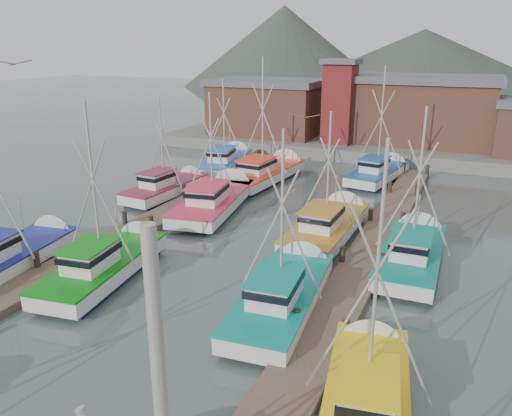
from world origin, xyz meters
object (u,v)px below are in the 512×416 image
at_px(lookout_tower, 339,101).
at_px(boat_12, 267,172).
at_px(boat_8, 216,200).
at_px(boat_4, 110,263).

xyz_separation_m(lookout_tower, boat_12, (-2.52, -13.24, -4.86)).
bearing_deg(boat_8, boat_4, -98.62).
bearing_deg(boat_4, boat_8, 83.24).
distance_m(lookout_tower, boat_8, 22.63).
bearing_deg(boat_4, lookout_tower, 77.85).
relative_size(lookout_tower, boat_8, 0.78).
bearing_deg(boat_4, boat_12, 82.15).
relative_size(lookout_tower, boat_4, 0.89).
height_order(boat_4, boat_12, boat_12).
bearing_deg(lookout_tower, boat_4, -94.26).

